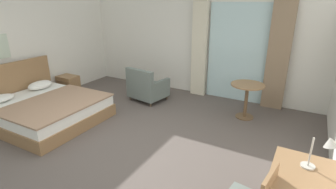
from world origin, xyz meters
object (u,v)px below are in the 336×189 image
at_px(desk_lamp, 326,146).
at_px(framed_picture, 0,47).
at_px(round_cafe_table, 247,93).
at_px(bed, 44,108).
at_px(armchair_by_window, 147,88).
at_px(nightstand, 69,85).

relative_size(desk_lamp, framed_picture, 0.87).
relative_size(round_cafe_table, framed_picture, 1.48).
relative_size(bed, desk_lamp, 4.87).
relative_size(desk_lamp, round_cafe_table, 0.59).
xyz_separation_m(desk_lamp, framed_picture, (-5.98, 0.44, 0.37)).
bearing_deg(armchair_by_window, round_cafe_table, 4.57).
bearing_deg(round_cafe_table, framed_picture, -155.37).
relative_size(bed, round_cafe_table, 2.86).
xyz_separation_m(nightstand, desk_lamp, (5.67, -1.77, 0.81)).
bearing_deg(armchair_by_window, framed_picture, -140.02).
distance_m(nightstand, framed_picture, 1.80).
distance_m(nightstand, desk_lamp, 5.99).
bearing_deg(framed_picture, armchair_by_window, 39.98).
distance_m(desk_lamp, armchair_by_window, 4.42).
distance_m(bed, nightstand, 1.55).
height_order(bed, framed_picture, framed_picture).
distance_m(armchair_by_window, framed_picture, 3.25).
bearing_deg(round_cafe_table, desk_lamp, -63.68).
relative_size(desk_lamp, armchair_by_window, 0.48).
height_order(bed, round_cafe_table, bed).
relative_size(bed, armchair_by_window, 2.34).
relative_size(nightstand, framed_picture, 1.02).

